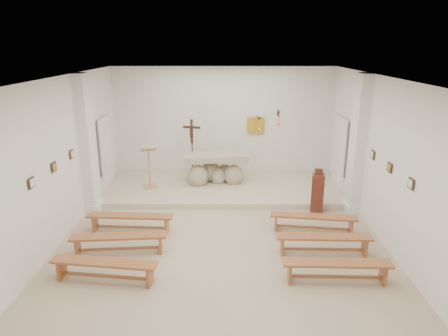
{
  "coord_description": "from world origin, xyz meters",
  "views": [
    {
      "loc": [
        0.1,
        -7.67,
        4.15
      ],
      "look_at": [
        0.05,
        1.6,
        1.27
      ],
      "focal_mm": 32.0,
      "sensor_mm": 36.0,
      "label": 1
    }
  ],
  "objects_px": {
    "bench_left_front": "(130,219)",
    "bench_right_front": "(313,220)",
    "crucifix_stand": "(192,144)",
    "bench_left_second": "(119,240)",
    "altar": "(216,171)",
    "bench_right_third": "(337,267)",
    "lectern": "(149,167)",
    "bench_right_second": "(324,240)",
    "donation_pedestal": "(317,193)",
    "bench_left_third": "(105,266)"
  },
  "relations": [
    {
      "from": "crucifix_stand",
      "to": "donation_pedestal",
      "type": "distance_m",
      "value": 4.21
    },
    {
      "from": "bench_right_second",
      "to": "donation_pedestal",
      "type": "bearing_deg",
      "value": 82.49
    },
    {
      "from": "altar",
      "to": "bench_right_front",
      "type": "relative_size",
      "value": 0.98
    },
    {
      "from": "altar",
      "to": "lectern",
      "type": "xyz_separation_m",
      "value": [
        -1.9,
        -0.43,
        0.25
      ]
    },
    {
      "from": "bench_right_front",
      "to": "bench_left_third",
      "type": "height_order",
      "value": "same"
    },
    {
      "from": "altar",
      "to": "crucifix_stand",
      "type": "distance_m",
      "value": 1.15
    },
    {
      "from": "lectern",
      "to": "bench_left_front",
      "type": "xyz_separation_m",
      "value": [
        0.02,
        -2.59,
        -0.46
      ]
    },
    {
      "from": "bench_left_third",
      "to": "bench_right_third",
      "type": "distance_m",
      "value": 4.2
    },
    {
      "from": "lectern",
      "to": "bench_right_front",
      "type": "relative_size",
      "value": 0.63
    },
    {
      "from": "bench_right_front",
      "to": "bench_right_second",
      "type": "bearing_deg",
      "value": -82.41
    },
    {
      "from": "lectern",
      "to": "bench_left_front",
      "type": "height_order",
      "value": "lectern"
    },
    {
      "from": "bench_right_second",
      "to": "bench_right_third",
      "type": "xyz_separation_m",
      "value": [
        0.0,
        -1.02,
        0.0
      ]
    },
    {
      "from": "donation_pedestal",
      "to": "bench_left_front",
      "type": "bearing_deg",
      "value": -153.68
    },
    {
      "from": "lectern",
      "to": "bench_right_second",
      "type": "bearing_deg",
      "value": -57.73
    },
    {
      "from": "bench_right_second",
      "to": "lectern",
      "type": "bearing_deg",
      "value": 140.69
    },
    {
      "from": "bench_right_third",
      "to": "altar",
      "type": "bearing_deg",
      "value": 116.19
    },
    {
      "from": "bench_left_second",
      "to": "bench_right_third",
      "type": "bearing_deg",
      "value": -18.27
    },
    {
      "from": "bench_left_front",
      "to": "bench_left_second",
      "type": "height_order",
      "value": "same"
    },
    {
      "from": "crucifix_stand",
      "to": "bench_right_third",
      "type": "xyz_separation_m",
      "value": [
        3.06,
        -5.62,
        -0.89
      ]
    },
    {
      "from": "altar",
      "to": "bench_right_third",
      "type": "relative_size",
      "value": 0.99
    },
    {
      "from": "bench_right_second",
      "to": "bench_right_third",
      "type": "distance_m",
      "value": 1.02
    },
    {
      "from": "bench_left_second",
      "to": "bench_left_third",
      "type": "height_order",
      "value": "same"
    },
    {
      "from": "altar",
      "to": "lectern",
      "type": "height_order",
      "value": "lectern"
    },
    {
      "from": "donation_pedestal",
      "to": "bench_left_second",
      "type": "xyz_separation_m",
      "value": [
        -4.54,
        -2.21,
        -0.2
      ]
    },
    {
      "from": "altar",
      "to": "bench_right_third",
      "type": "bearing_deg",
      "value": -70.91
    },
    {
      "from": "bench_right_front",
      "to": "donation_pedestal",
      "type": "bearing_deg",
      "value": 81.6
    },
    {
      "from": "altar",
      "to": "donation_pedestal",
      "type": "bearing_deg",
      "value": -40.07
    },
    {
      "from": "crucifix_stand",
      "to": "bench_right_second",
      "type": "xyz_separation_m",
      "value": [
        3.06,
        -4.6,
        -0.89
      ]
    },
    {
      "from": "altar",
      "to": "bench_right_third",
      "type": "distance_m",
      "value": 5.56
    },
    {
      "from": "bench_right_second",
      "to": "bench_left_third",
      "type": "relative_size",
      "value": 0.99
    },
    {
      "from": "altar",
      "to": "bench_left_third",
      "type": "height_order",
      "value": "altar"
    },
    {
      "from": "lectern",
      "to": "bench_left_second",
      "type": "relative_size",
      "value": 0.64
    },
    {
      "from": "crucifix_stand",
      "to": "bench_left_second",
      "type": "distance_m",
      "value": 4.82
    },
    {
      "from": "lectern",
      "to": "bench_right_third",
      "type": "bearing_deg",
      "value": -64.82
    },
    {
      "from": "bench_left_front",
      "to": "bench_left_second",
      "type": "bearing_deg",
      "value": -86.53
    },
    {
      "from": "crucifix_stand",
      "to": "donation_pedestal",
      "type": "height_order",
      "value": "crucifix_stand"
    },
    {
      "from": "bench_left_front",
      "to": "bench_left_second",
      "type": "relative_size",
      "value": 1.0
    },
    {
      "from": "crucifix_stand",
      "to": "bench_right_front",
      "type": "bearing_deg",
      "value": -35.94
    },
    {
      "from": "crucifix_stand",
      "to": "bench_right_second",
      "type": "bearing_deg",
      "value": -42.8
    },
    {
      "from": "crucifix_stand",
      "to": "bench_right_third",
      "type": "relative_size",
      "value": 0.93
    },
    {
      "from": "bench_left_front",
      "to": "bench_right_second",
      "type": "distance_m",
      "value": 4.32
    },
    {
      "from": "bench_left_second",
      "to": "bench_left_front",
      "type": "bearing_deg",
      "value": 85.35
    },
    {
      "from": "bench_left_second",
      "to": "bench_right_third",
      "type": "relative_size",
      "value": 1.01
    },
    {
      "from": "bench_right_second",
      "to": "bench_left_third",
      "type": "xyz_separation_m",
      "value": [
        -4.2,
        -1.02,
        0.0
      ]
    },
    {
      "from": "bench_right_front",
      "to": "bench_right_second",
      "type": "distance_m",
      "value": 1.02
    },
    {
      "from": "donation_pedestal",
      "to": "bench_right_second",
      "type": "bearing_deg",
      "value": -87.14
    },
    {
      "from": "altar",
      "to": "bench_right_third",
      "type": "height_order",
      "value": "altar"
    },
    {
      "from": "bench_left_front",
      "to": "bench_right_front",
      "type": "relative_size",
      "value": 1.0
    },
    {
      "from": "bench_left_front",
      "to": "bench_right_front",
      "type": "distance_m",
      "value": 4.2
    },
    {
      "from": "lectern",
      "to": "bench_right_second",
      "type": "relative_size",
      "value": 0.64
    }
  ]
}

